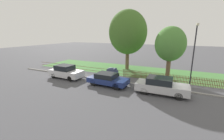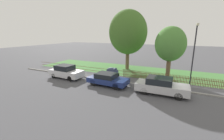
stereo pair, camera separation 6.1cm
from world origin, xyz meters
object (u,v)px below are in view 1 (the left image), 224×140
at_px(covered_motorcycle, 113,71).
at_px(tree_nearest_kerb, 128,32).
at_px(parked_car_navy_estate, 161,86).
at_px(tree_behind_motorcycle, 170,44).
at_px(street_lamp, 194,50).
at_px(parked_car_silver_hatchback, 66,72).
at_px(parked_car_black_saloon, 108,79).

bearing_deg(covered_motorcycle, tree_nearest_kerb, 87.27).
xyz_separation_m(parked_car_navy_estate, tree_behind_motorcycle, (0.04, 5.32, 3.34)).
bearing_deg(street_lamp, tree_behind_motorcycle, 124.88).
relative_size(covered_motorcycle, tree_behind_motorcycle, 0.31).
bearing_deg(parked_car_silver_hatchback, tree_nearest_kerb, 58.36).
xyz_separation_m(tree_nearest_kerb, street_lamp, (8.40, -5.81, -1.62)).
bearing_deg(covered_motorcycle, street_lamp, -7.12).
relative_size(tree_nearest_kerb, street_lamp, 1.40).
height_order(parked_car_navy_estate, covered_motorcycle, parked_car_navy_estate).
height_order(covered_motorcycle, tree_behind_motorcycle, tree_behind_motorcycle).
distance_m(parked_car_silver_hatchback, covered_motorcycle, 5.72).
relative_size(covered_motorcycle, street_lamp, 0.31).
height_order(parked_car_silver_hatchback, covered_motorcycle, parked_car_silver_hatchback).
distance_m(parked_car_silver_hatchback, tree_nearest_kerb, 10.34).
height_order(parked_car_silver_hatchback, street_lamp, street_lamp).
distance_m(parked_car_black_saloon, tree_nearest_kerb, 9.23).
bearing_deg(covered_motorcycle, parked_car_navy_estate, -26.29).
distance_m(parked_car_navy_estate, covered_motorcycle, 7.00).
distance_m(parked_car_silver_hatchback, tree_behind_motorcycle, 12.79).
bearing_deg(parked_car_black_saloon, tree_behind_motorcycle, 46.84).
relative_size(parked_car_silver_hatchback, street_lamp, 0.69).
relative_size(parked_car_navy_estate, tree_nearest_kerb, 0.53).
relative_size(parked_car_silver_hatchback, covered_motorcycle, 2.26).
relative_size(parked_car_black_saloon, tree_nearest_kerb, 0.50).
xyz_separation_m(parked_car_silver_hatchback, street_lamp, (13.53, 1.87, 3.04)).
relative_size(covered_motorcycle, tree_nearest_kerb, 0.22).
height_order(parked_car_black_saloon, tree_nearest_kerb, tree_nearest_kerb).
height_order(parked_car_silver_hatchback, parked_car_navy_estate, parked_car_silver_hatchback).
bearing_deg(tree_nearest_kerb, parked_car_navy_estate, -52.30).
height_order(covered_motorcycle, tree_nearest_kerb, tree_nearest_kerb).
bearing_deg(tree_behind_motorcycle, parked_car_black_saloon, -135.41).
height_order(parked_car_black_saloon, parked_car_navy_estate, parked_car_navy_estate).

